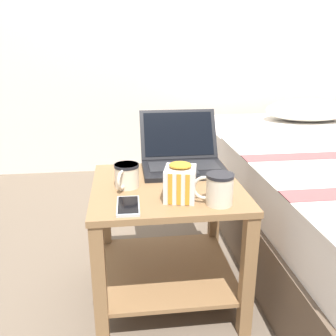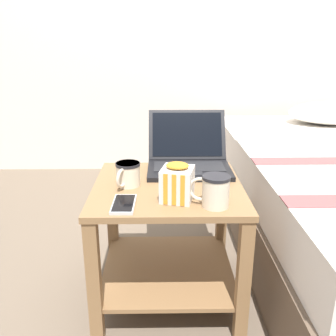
# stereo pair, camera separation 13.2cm
# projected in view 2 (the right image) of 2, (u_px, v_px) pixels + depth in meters

# --- Properties ---
(ground_plane) EXTENTS (8.00, 8.00, 0.00)m
(ground_plane) POSITION_uv_depth(u_px,v_px,m) (168.00, 294.00, 1.54)
(ground_plane) COLOR brown
(back_wall) EXTENTS (8.00, 0.05, 2.50)m
(back_wall) POSITION_uv_depth(u_px,v_px,m) (164.00, 2.00, 2.67)
(back_wall) COLOR beige
(back_wall) RESTS_ON ground_plane
(bedside_table) EXTENTS (0.55, 0.54, 0.48)m
(bedside_table) POSITION_uv_depth(u_px,v_px,m) (168.00, 227.00, 1.44)
(bedside_table) COLOR olive
(bedside_table) RESTS_ON ground_plane
(laptop) EXTENTS (0.34, 0.34, 0.22)m
(laptop) POSITION_uv_depth(u_px,v_px,m) (188.00, 158.00, 1.56)
(laptop) COLOR black
(laptop) RESTS_ON bedside_table
(mug_front_left) EXTENTS (0.09, 0.12, 0.09)m
(mug_front_left) POSITION_uv_depth(u_px,v_px,m) (128.00, 173.00, 1.36)
(mug_front_left) COLOR beige
(mug_front_left) RESTS_ON bedside_table
(mug_front_right) EXTENTS (0.13, 0.09, 0.10)m
(mug_front_right) POSITION_uv_depth(u_px,v_px,m) (215.00, 190.00, 1.19)
(mug_front_right) COLOR beige
(mug_front_right) RESTS_ON bedside_table
(snack_bag) EXTENTS (0.12, 0.13, 0.13)m
(snack_bag) POSITION_uv_depth(u_px,v_px,m) (177.00, 183.00, 1.24)
(snack_bag) COLOR silver
(snack_bag) RESTS_ON bedside_table
(cell_phone) EXTENTS (0.08, 0.15, 0.01)m
(cell_phone) POSITION_uv_depth(u_px,v_px,m) (124.00, 204.00, 1.21)
(cell_phone) COLOR #B7BABC
(cell_phone) RESTS_ON bedside_table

